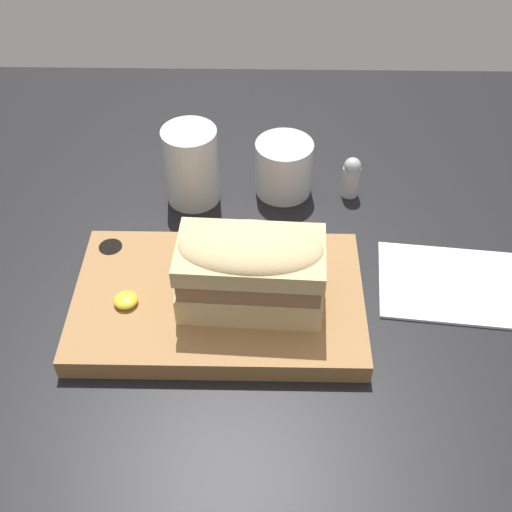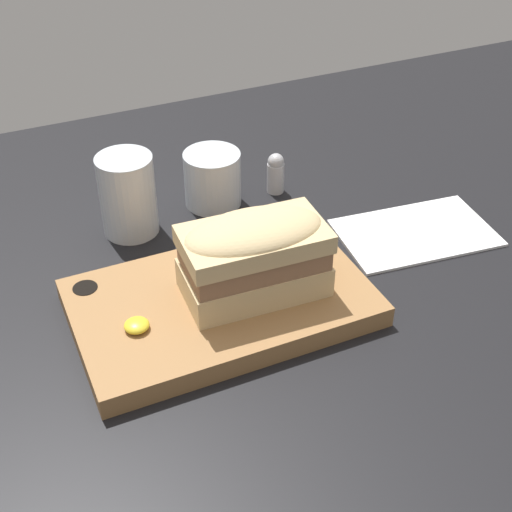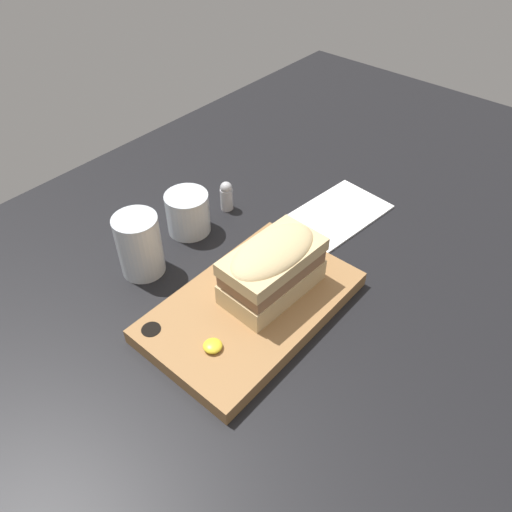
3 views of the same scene
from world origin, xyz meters
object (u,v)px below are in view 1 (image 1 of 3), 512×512
Objects in this scene: sandwich at (250,267)px; water_glass at (191,170)px; napkin at (462,287)px; salt_shaker at (350,176)px; serving_board at (217,300)px; wine_glass at (283,169)px.

sandwich is 1.49× the size of water_glass.
water_glass is at bearing 111.86° from sandwich.
salt_shaker reaches higher than napkin.
napkin is at bearing -55.25° from salt_shaker.
wine_glass reaches higher than serving_board.
wine_glass is at bearing 70.54° from serving_board.
water_glass is (-8.78, 21.88, -3.13)cm from sandwich.
serving_board is at bearing -128.80° from salt_shaker.
sandwich is 0.76× the size of napkin.
salt_shaker is at bearing 51.20° from serving_board.
water_glass is 22.63cm from salt_shaker.
napkin is (30.46, 3.70, -1.15)cm from serving_board.
sandwich is at bearing -13.44° from serving_board.
napkin is at bearing -40.65° from wine_glass.
water_glass is 0.51× the size of napkin.
water_glass is (-4.81, 20.93, 3.56)cm from serving_board.
serving_board is 1.56× the size of napkin.
water_glass is 13.11cm from wine_glass.
serving_board is 4.21× the size of wine_glass.
wine_glass is 29.68cm from napkin.
serving_board is 7.83cm from sandwich.
serving_board is 24.41cm from wine_glass.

